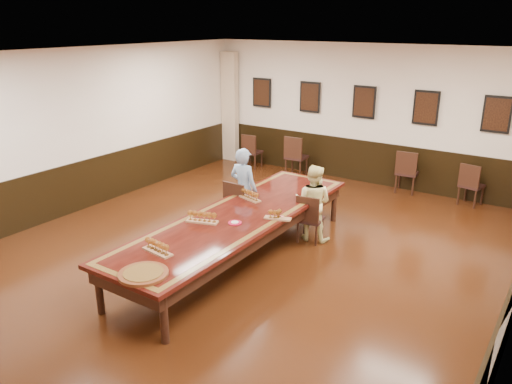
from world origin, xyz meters
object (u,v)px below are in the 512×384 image
Objects in this scene: carved_platter at (143,274)px; person_man at (244,189)px; chair_man at (241,205)px; chair_woman at (311,218)px; spare_chair_c at (407,171)px; conference_table at (239,224)px; spare_chair_d at (472,184)px; person_woman at (313,203)px; spare_chair_a at (253,151)px; spare_chair_b at (296,156)px.

person_man is at bearing 104.31° from carved_platter.
chair_woman is at bearing -166.91° from chair_man.
chair_woman is at bearing -171.29° from person_man.
carved_platter is (0.84, -3.20, 0.29)m from chair_man.
spare_chair_c reaches higher than chair_woman.
spare_chair_d is at bearing 61.49° from conference_table.
person_woman reaches higher than chair_woman.
spare_chair_c is at bearing 76.08° from conference_table.
spare_chair_d reaches higher than carved_platter.
spare_chair_b reaches higher than spare_chair_a.
person_man is 1.26m from conference_table.
person_man is at bearing 3.75° from person_woman.
person_man reaches higher than spare_chair_b.
carved_platter is at bearing 99.35° from spare_chair_b.
spare_chair_c reaches higher than chair_man.
chair_man is 0.99× the size of spare_chair_c.
chair_man is 1.06× the size of spare_chair_a.
spare_chair_b is 3.55m from person_man.
person_man is at bearing -90.00° from chair_man.
chair_man is 1.06× the size of spare_chair_d.
chair_man is 0.63× the size of person_man.
chair_man is 3.64m from spare_chair_b.
chair_man is 4.95m from spare_chair_d.
person_man is at bearing 57.44° from spare_chair_c.
spare_chair_d is at bearing -130.81° from person_man.
carved_platter is (-2.38, -6.96, 0.32)m from spare_chair_d.
spare_chair_c reaches higher than carved_platter.
spare_chair_a is 1.29m from spare_chair_b.
spare_chair_b is at bearing 108.29° from conference_table.
carved_platter is at bearing 74.22° from chair_woman.
spare_chair_d is at bearing 171.24° from spare_chair_c.
carved_platter reaches higher than conference_table.
spare_chair_a is 0.93× the size of spare_chair_c.
spare_chair_b is at bearing 14.67° from spare_chair_d.
spare_chair_a is 0.90× the size of spare_chair_b.
spare_chair_a is at bearing -58.23° from chair_man.
spare_chair_b is (1.29, 0.04, 0.05)m from spare_chair_a.
spare_chair_b reaches higher than conference_table.
person_man is 1.31m from person_woman.
chair_woman is 4.70m from spare_chair_a.
spare_chair_d is at bearing 178.61° from spare_chair_a.
person_man is at bearing 117.91° from spare_chair_a.
chair_man is at bearing 4.07° from chair_woman.
chair_woman is 0.96× the size of spare_chair_a.
spare_chair_b is 0.66× the size of person_man.
person_man is (0.00, 0.10, 0.29)m from chair_man.
person_woman is (-0.56, -3.44, 0.19)m from spare_chair_c.
chair_man is 0.30m from person_man.
spare_chair_a is 7.34m from carved_platter.
person_woman is 0.27× the size of conference_table.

